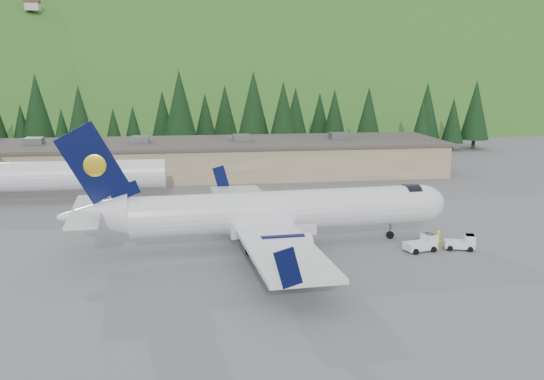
{
  "coord_description": "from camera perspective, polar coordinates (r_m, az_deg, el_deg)",
  "views": [
    {
      "loc": [
        -8.58,
        -52.89,
        16.17
      ],
      "look_at": [
        0.0,
        6.0,
        4.0
      ],
      "focal_mm": 40.0,
      "sensor_mm": 36.0,
      "label": 1
    }
  ],
  "objects": [
    {
      "name": "airliner",
      "position": [
        54.92,
        -0.16,
        -2.16
      ],
      "size": [
        35.53,
        33.34,
        11.79
      ],
      "rotation": [
        0.0,
        0.0,
        0.07
      ],
      "color": "white",
      "rests_on": "ground"
    },
    {
      "name": "ground",
      "position": [
        55.97,
        0.89,
        -5.24
      ],
      "size": [
        600.0,
        600.0,
        0.0
      ],
      "primitive_type": "plane",
      "color": "#5C5C60"
    },
    {
      "name": "second_airliner",
      "position": [
        77.72,
        -20.31,
        1.32
      ],
      "size": [
        27.5,
        11.0,
        10.05
      ],
      "color": "white",
      "rests_on": "ground"
    },
    {
      "name": "hills",
      "position": [
        285.25,
        4.83,
        -8.79
      ],
      "size": [
        614.0,
        330.0,
        300.0
      ],
      "color": "#355B1B",
      "rests_on": "ground"
    },
    {
      "name": "ramp_worker",
      "position": [
        56.54,
        15.32,
        -4.55
      ],
      "size": [
        0.77,
        0.69,
        1.76
      ],
      "primitive_type": "imported",
      "rotation": [
        0.0,
        0.0,
        3.66
      ],
      "color": "#F3FF00",
      "rests_on": "ground"
    },
    {
      "name": "tree_line",
      "position": [
        114.04,
        -8.18,
        7.06
      ],
      "size": [
        113.95,
        18.38,
        14.36
      ],
      "color": "black",
      "rests_on": "ground"
    },
    {
      "name": "baggage_tug_a",
      "position": [
        55.84,
        13.99,
        -4.91
      ],
      "size": [
        3.08,
        2.23,
        1.51
      ],
      "rotation": [
        0.0,
        0.0,
        0.24
      ],
      "color": "white",
      "rests_on": "ground"
    },
    {
      "name": "terminal_building",
      "position": [
        91.96,
        -5.98,
        3.02
      ],
      "size": [
        71.0,
        17.0,
        6.1
      ],
      "color": "#8D7E5A",
      "rests_on": "ground"
    },
    {
      "name": "baggage_tug_b",
      "position": [
        57.21,
        17.48,
        -4.76
      ],
      "size": [
        2.87,
        2.17,
        1.39
      ],
      "rotation": [
        0.0,
        0.0,
        -0.3
      ],
      "color": "white",
      "rests_on": "ground"
    }
  ]
}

